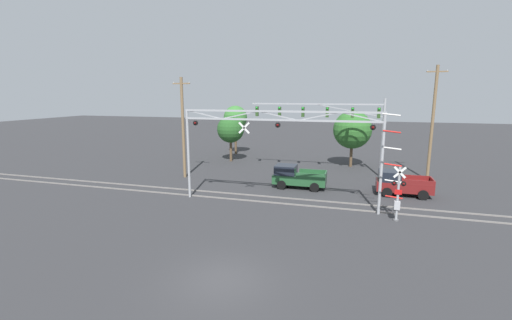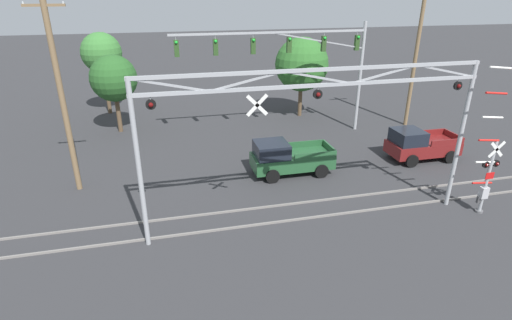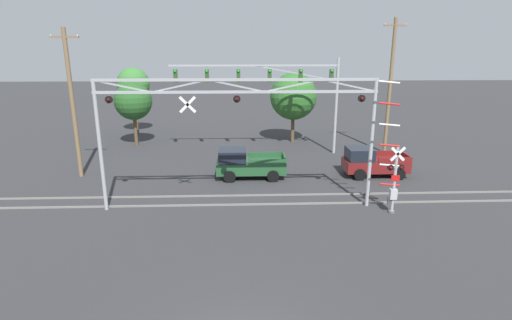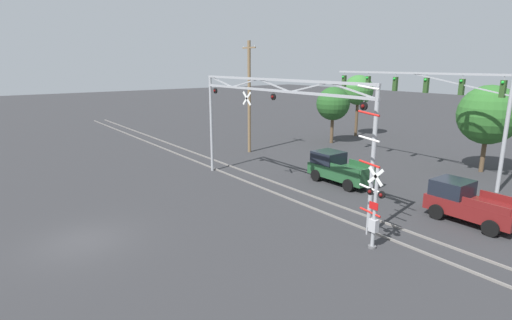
# 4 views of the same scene
# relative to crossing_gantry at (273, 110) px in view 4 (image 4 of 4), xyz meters

# --- Properties ---
(ground_plane) EXTENTS (200.00, 200.00, 0.00)m
(ground_plane) POSITION_rel_crossing_gantry_xyz_m (0.02, -11.05, -5.23)
(ground_plane) COLOR #303033
(rail_track_near) EXTENTS (80.00, 0.08, 0.10)m
(rail_track_near) POSITION_rel_crossing_gantry_xyz_m (0.02, 0.28, -5.18)
(rail_track_near) COLOR gray
(rail_track_near) RESTS_ON ground_plane
(rail_track_far) EXTENTS (80.00, 0.08, 0.10)m
(rail_track_far) POSITION_rel_crossing_gantry_xyz_m (0.02, 1.72, -5.18)
(rail_track_far) COLOR gray
(rail_track_far) RESTS_ON ground_plane
(crossing_gantry) EXTENTS (14.54, 0.26, 7.01)m
(crossing_gantry) POSITION_rel_crossing_gantry_xyz_m (0.00, 0.00, 0.00)
(crossing_gantry) COLOR #9EA0A5
(crossing_gantry) RESTS_ON ground_plane
(crossing_signal_mast) EXTENTS (1.72, 0.35, 6.98)m
(crossing_signal_mast) POSITION_rel_crossing_gantry_xyz_m (8.12, -1.03, -3.11)
(crossing_signal_mast) COLOR #9EA0A5
(crossing_signal_mast) RESTS_ON ground_plane
(traffic_signal_span) EXTENTS (13.48, 0.39, 7.77)m
(traffic_signal_span) POSITION_rel_crossing_gantry_xyz_m (3.77, 11.61, 0.45)
(traffic_signal_span) COLOR #9EA0A5
(traffic_signal_span) RESTS_ON ground_plane
(pickup_truck_lead) EXTENTS (4.60, 2.18, 1.98)m
(pickup_truck_lead) POSITION_rel_crossing_gantry_xyz_m (0.58, 5.26, -4.26)
(pickup_truck_lead) COLOR #23512D
(pickup_truck_lead) RESTS_ON ground_plane
(pickup_truck_following) EXTENTS (4.27, 2.18, 1.98)m
(pickup_truck_following) POSITION_rel_crossing_gantry_xyz_m (9.14, 5.35, -4.26)
(pickup_truck_following) COLOR maroon
(pickup_truck_following) RESTS_ON ground_plane
(utility_pole_left) EXTENTS (1.80, 0.28, 9.76)m
(utility_pole_left) POSITION_rel_crossing_gantry_xyz_m (-10.77, 6.03, -0.20)
(utility_pole_left) COLOR brown
(utility_pole_left) RESTS_ON ground_plane
(background_tree_beyond_span) EXTENTS (3.30, 3.30, 5.62)m
(background_tree_beyond_span) POSITION_rel_crossing_gantry_xyz_m (-9.26, 15.19, -1.28)
(background_tree_beyond_span) COLOR brown
(background_tree_beyond_span) RESTS_ON ground_plane
(background_tree_far_left_verge) EXTENTS (4.27, 4.27, 6.38)m
(background_tree_far_left_verge) POSITION_rel_crossing_gantry_xyz_m (5.06, 15.90, -0.99)
(background_tree_far_left_verge) COLOR brown
(background_tree_far_left_verge) RESTS_ON ground_plane
(background_tree_far_right_verge) EXTENTS (3.23, 3.23, 6.66)m
(background_tree_far_right_verge) POSITION_rel_crossing_gantry_xyz_m (-10.49, 20.41, -0.23)
(background_tree_far_right_verge) COLOR brown
(background_tree_far_right_verge) RESTS_ON ground_plane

